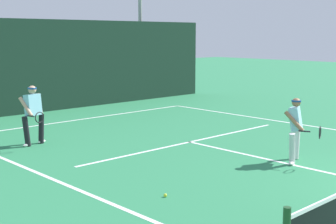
% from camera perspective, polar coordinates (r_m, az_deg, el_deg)
% --- Properties ---
extents(court_line_baseline_far, '(9.23, 0.10, 0.01)m').
position_cam_1_polar(court_line_baseline_far, '(17.50, -9.72, -0.79)').
color(court_line_baseline_far, white).
rests_on(court_line_baseline_far, ground_plane).
extents(court_line_service, '(7.52, 0.10, 0.01)m').
position_cam_1_polar(court_line_service, '(13.56, 2.59, -3.55)').
color(court_line_service, white).
rests_on(court_line_service, ground_plane).
extents(court_line_centre, '(0.10, 6.40, 0.01)m').
position_cam_1_polar(court_line_centre, '(11.66, 13.87, -5.93)').
color(court_line_centre, white).
rests_on(court_line_centre, ground_plane).
extents(player_near, '(0.91, 0.96, 1.53)m').
position_cam_1_polar(player_near, '(11.70, 14.85, -1.76)').
color(player_near, silver).
rests_on(player_near, ground_plane).
extents(player_far, '(0.77, 0.89, 1.63)m').
position_cam_1_polar(player_far, '(13.54, -15.63, -0.06)').
color(player_far, black).
rests_on(player_far, ground_plane).
extents(tennis_ball, '(0.07, 0.07, 0.07)m').
position_cam_1_polar(tennis_ball, '(9.08, -0.32, -9.81)').
color(tennis_ball, '#D1E033').
rests_on(tennis_ball, ground_plane).
extents(back_fence_windscreen, '(16.58, 0.12, 3.57)m').
position_cam_1_polar(back_fence_windscreen, '(19.41, -13.99, 5.33)').
color(back_fence_windscreen, '#183124').
rests_on(back_fence_windscreen, ground_plane).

